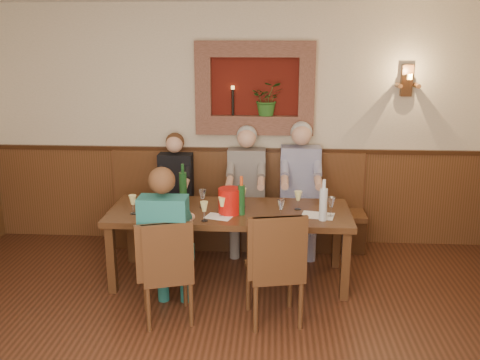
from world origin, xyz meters
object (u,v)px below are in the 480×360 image
(spittoon_bucket, at_px, (230,201))
(bench, at_px, (236,219))
(dining_table, at_px, (230,217))
(water_bottle, at_px, (323,204))
(chair_near_left, at_px, (168,290))
(chair_near_right, at_px, (274,289))
(person_chair_front, at_px, (167,256))
(person_bench_mid, at_px, (246,200))
(person_bench_left, at_px, (175,202))
(wine_bottle_green_b, at_px, (183,187))
(person_bench_right, at_px, (300,199))
(wine_bottle_green_a, at_px, (241,199))

(spittoon_bucket, bearing_deg, bench, 90.48)
(dining_table, relative_size, water_bottle, 6.05)
(chair_near_left, relative_size, spittoon_bucket, 3.80)
(chair_near_left, distance_m, chair_near_right, 0.94)
(bench, distance_m, person_chair_front, 1.81)
(water_bottle, bearing_deg, person_bench_mid, 126.04)
(chair_near_left, relative_size, person_bench_left, 0.71)
(chair_near_right, xyz_separation_m, wine_bottle_green_b, (-0.95, 1.00, 0.62))
(dining_table, xyz_separation_m, chair_near_left, (-0.48, -0.84, -0.40))
(spittoon_bucket, distance_m, water_bottle, 0.91)
(chair_near_left, distance_m, person_chair_front, 0.31)
(person_chair_front, xyz_separation_m, wine_bottle_green_b, (-0.01, 0.97, 0.35))
(person_chair_front, xyz_separation_m, spittoon_bucket, (0.49, 0.68, 0.30))
(chair_near_left, height_order, person_chair_front, person_chair_front)
(water_bottle, bearing_deg, person_bench_right, 98.72)
(person_chair_front, relative_size, spittoon_bucket, 5.55)
(person_bench_right, bearing_deg, wine_bottle_green_a, -122.52)
(water_bottle, bearing_deg, dining_table, 165.17)
(person_bench_right, bearing_deg, chair_near_right, -99.82)
(chair_near_right, bearing_deg, chair_near_left, 170.40)
(dining_table, height_order, wine_bottle_green_b, wine_bottle_green_b)
(person_bench_mid, distance_m, water_bottle, 1.37)
(chair_near_right, relative_size, spittoon_bucket, 4.08)
(chair_near_right, height_order, person_chair_front, person_chair_front)
(chair_near_left, bearing_deg, person_chair_front, 78.06)
(bench, xyz_separation_m, chair_near_left, (-0.48, -1.79, -0.05))
(bench, relative_size, person_bench_left, 2.21)
(chair_near_left, relative_size, person_bench_right, 0.64)
(person_bench_mid, bearing_deg, person_bench_left, 179.79)
(person_bench_right, distance_m, water_bottle, 1.12)
(person_bench_mid, relative_size, wine_bottle_green_b, 3.46)
(chair_near_left, xyz_separation_m, wine_bottle_green_a, (0.60, 0.71, 0.63))
(spittoon_bucket, bearing_deg, water_bottle, -9.07)
(spittoon_bucket, xyz_separation_m, wine_bottle_green_b, (-0.51, 0.29, 0.05))
(dining_table, height_order, chair_near_left, chair_near_left)
(chair_near_right, distance_m, spittoon_bucket, 1.01)
(chair_near_right, height_order, person_bench_mid, person_bench_mid)
(person_bench_right, height_order, person_chair_front, person_bench_right)
(spittoon_bucket, bearing_deg, person_bench_right, 51.91)
(person_bench_left, bearing_deg, person_bench_right, -0.18)
(person_bench_right, relative_size, spittoon_bucket, 5.94)
(bench, height_order, person_bench_mid, person_bench_mid)
(bench, xyz_separation_m, person_bench_mid, (0.12, -0.11, 0.27))
(wine_bottle_green_b, bearing_deg, spittoon_bucket, -29.89)
(chair_near_left, xyz_separation_m, person_bench_left, (-0.23, 1.68, 0.28))
(wine_bottle_green_a, relative_size, water_bottle, 0.97)
(water_bottle, bearing_deg, person_bench_left, 146.23)
(dining_table, height_order, chair_near_right, chair_near_right)
(chair_near_right, bearing_deg, spittoon_bucket, 110.26)
(bench, xyz_separation_m, chair_near_right, (0.46, -1.74, -0.03))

